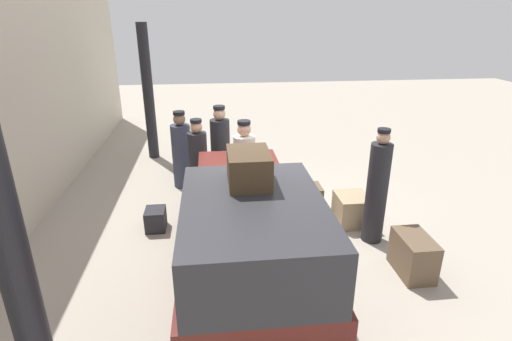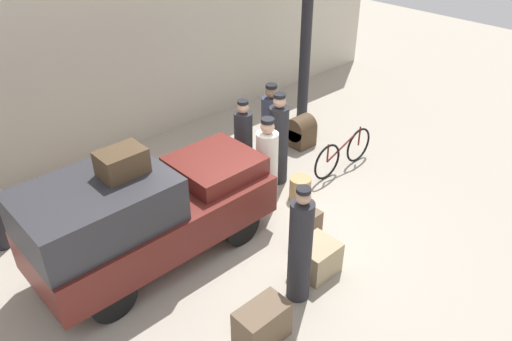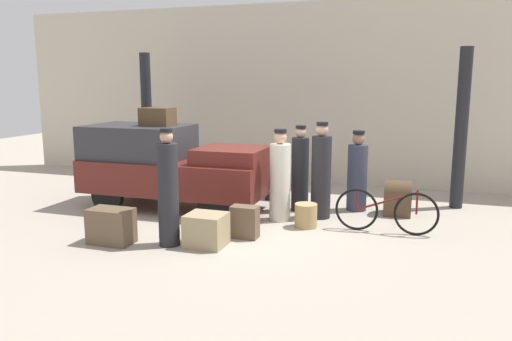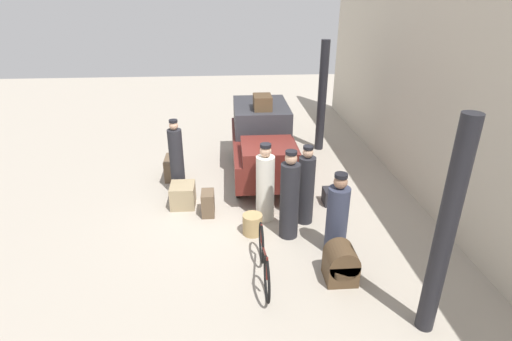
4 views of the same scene
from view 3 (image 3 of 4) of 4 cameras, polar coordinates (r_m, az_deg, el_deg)
name	(u,v)px [view 3 (image 3 of 4)]	position (r m, az deg, el deg)	size (l,w,h in m)	color
ground_plane	(242,222)	(9.31, -1.57, -5.90)	(30.00, 30.00, 0.00)	#A89E8E
station_building_facade	(297,94)	(12.85, 4.68, 8.70)	(16.00, 0.15, 4.50)	beige
canopy_pillar_left	(147,120)	(12.63, -12.35, 5.63)	(0.26, 0.26, 3.25)	black
canopy_pillar_right	(461,129)	(10.89, 22.40, 4.39)	(0.26, 0.26, 3.25)	black
truck	(168,164)	(10.31, -10.01, 0.73)	(3.75, 1.58, 1.69)	black
bicycle	(386,211)	(8.86, 14.63, -4.53)	(1.74, 0.04, 0.79)	black
wicker_basket	(306,215)	(8.98, 5.72, -5.14)	(0.40, 0.40, 0.43)	tan
porter_lifting_near_truck	(280,179)	(9.28, 2.76, -0.98)	(0.39, 0.39, 1.72)	silver
porter_with_bicycle	(300,172)	(10.02, 5.06, -0.12)	(0.34, 0.34, 1.72)	#232328
porter_carrying_trunk	(357,175)	(10.20, 11.50, -0.45)	(0.40, 0.40, 1.61)	#33384C
conductor_in_dark_uniform	(168,192)	(7.94, -10.01, -2.41)	(0.33, 0.33, 1.87)	#232328
porter_standing_middle	(321,174)	(9.50, 7.45, -0.43)	(0.37, 0.37, 1.83)	#232328
trunk_large_brown	(276,191)	(11.02, 2.30, -2.39)	(0.41, 0.33, 0.36)	#232328
trunk_barrel_dark	(398,198)	(10.11, 15.92, -3.07)	(0.51, 0.52, 0.68)	#4C3823
trunk_wicker_pale	(206,230)	(7.98, -5.71, -6.78)	(0.61, 0.54, 0.52)	#9E8966
suitcase_small_leather	(111,226)	(8.38, -16.22, -6.12)	(0.70, 0.42, 0.57)	brown
trunk_umber_medium	(245,222)	(8.34, -1.30, -5.90)	(0.45, 0.27, 0.54)	brown
trunk_on_truck_roof	(158,117)	(10.29, -11.18, 6.05)	(0.63, 0.46, 0.36)	#4C3823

